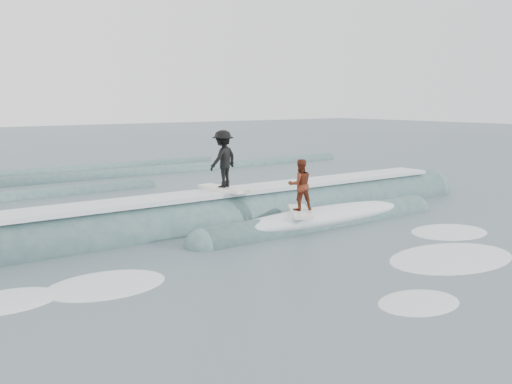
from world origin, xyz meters
TOP-DOWN VIEW (x-y plane):
  - ground at (0.00, 0.00)m, footprint 160.00×160.00m
  - breaking_wave at (0.30, 4.90)m, footprint 21.97×3.80m
  - surfer_black at (-0.57, 5.27)m, footprint 1.34×2.05m
  - surfer_red at (0.78, 3.07)m, footprint 1.57×1.97m
  - whitewater at (-0.97, -0.35)m, footprint 14.69×6.45m
  - far_swells at (-1.28, 17.65)m, footprint 37.25×8.65m

SIDE VIEW (x-z plane):
  - ground at x=0.00m, z-range 0.00..0.00m
  - whitewater at x=-0.97m, z-range -0.05..0.05m
  - far_swells at x=-1.28m, z-range -0.40..0.40m
  - breaking_wave at x=0.30m, z-range -0.97..1.07m
  - surfer_red at x=0.78m, z-range 0.46..2.13m
  - surfer_black at x=-0.57m, z-range 1.07..3.00m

